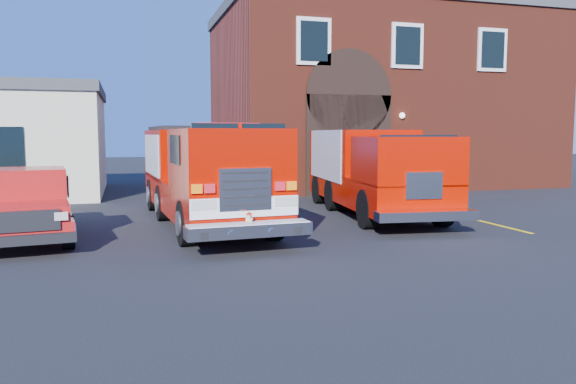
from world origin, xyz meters
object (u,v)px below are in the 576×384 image
object	(u,v)px
fire_engine	(204,173)
pickup_truck	(27,205)
fire_station	(376,98)
secondary_truck	(373,168)

from	to	relation	value
fire_engine	pickup_truck	world-z (taller)	fire_engine
fire_station	pickup_truck	bearing A→B (deg)	-140.81
pickup_truck	fire_station	bearing A→B (deg)	39.19
fire_engine	secondary_truck	world-z (taller)	fire_engine
fire_engine	pickup_truck	size ratio (longest dim) A/B	1.68
fire_engine	pickup_truck	bearing A→B (deg)	-165.60
fire_station	fire_engine	size ratio (longest dim) A/B	1.70
fire_engine	pickup_truck	distance (m)	4.48
fire_station	pickup_truck	size ratio (longest dim) A/B	2.86
pickup_truck	fire_engine	bearing A→B (deg)	14.40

